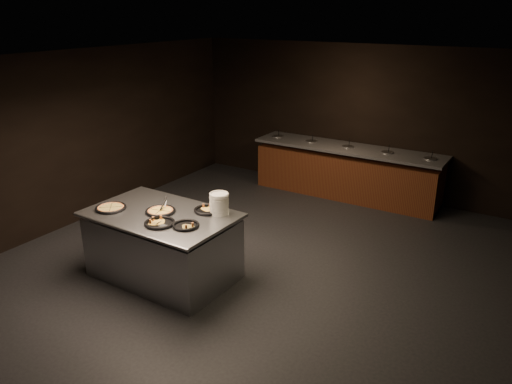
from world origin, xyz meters
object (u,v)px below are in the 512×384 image
(plate_stack, at_px, (219,204))
(pan_veggie_whole, at_px, (111,208))
(serving_counter, at_px, (163,246))
(pan_cheese_whole, at_px, (160,211))

(plate_stack, relative_size, pan_veggie_whole, 0.68)
(serving_counter, distance_m, plate_stack, 1.01)
(serving_counter, xyz_separation_m, pan_cheese_whole, (-0.02, 0.02, 0.52))
(pan_veggie_whole, height_order, pan_cheese_whole, same)
(pan_veggie_whole, distance_m, pan_cheese_whole, 0.70)
(serving_counter, bearing_deg, plate_stack, 31.46)
(serving_counter, height_order, plate_stack, plate_stack)
(pan_veggie_whole, bearing_deg, serving_counter, 20.82)
(plate_stack, relative_size, pan_cheese_whole, 0.71)
(serving_counter, distance_m, pan_veggie_whole, 0.88)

